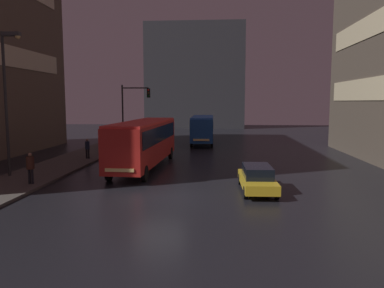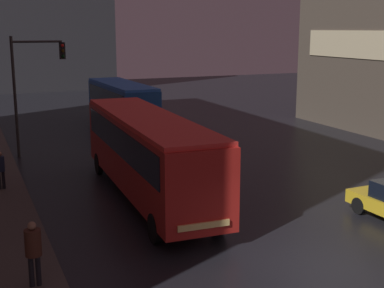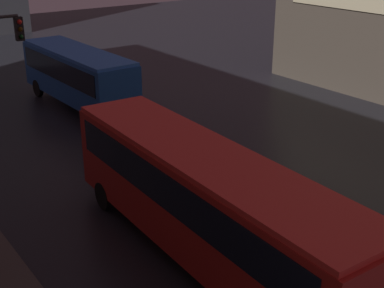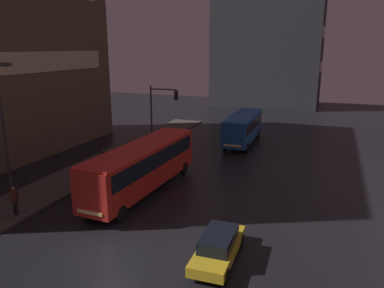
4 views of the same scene
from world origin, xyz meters
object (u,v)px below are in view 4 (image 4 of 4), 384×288
object	(u,v)px
pedestrian_near	(103,157)
traffic_light_main	(160,109)
street_lamp_sidewalk	(4,112)
bus_far	(243,126)
car_taxi	(218,246)
bus_near	(143,163)
pedestrian_mid	(14,198)

from	to	relation	value
pedestrian_near	traffic_light_main	size ratio (longest dim) A/B	0.25
street_lamp_sidewalk	bus_far	bearing A→B (deg)	61.02
pedestrian_near	traffic_light_main	xyz separation A→B (m)	(2.26, 6.43, 3.22)
car_taxi	bus_far	bearing A→B (deg)	-81.53
bus_near	car_taxi	xyz separation A→B (m)	(7.55, -6.55, -1.40)
pedestrian_mid	street_lamp_sidewalk	world-z (taller)	street_lamp_sidewalk
pedestrian_near	street_lamp_sidewalk	xyz separation A→B (m)	(-2.19, -7.47, 4.84)
pedestrian_mid	traffic_light_main	world-z (taller)	traffic_light_main
traffic_light_main	street_lamp_sidewalk	size ratio (longest dim) A/B	0.72
bus_near	pedestrian_near	size ratio (longest dim) A/B	7.39
traffic_light_main	street_lamp_sidewalk	world-z (taller)	street_lamp_sidewalk
pedestrian_near	street_lamp_sidewalk	world-z (taller)	street_lamp_sidewalk
bus_near	pedestrian_mid	world-z (taller)	bus_near
bus_far	car_taxi	bearing A→B (deg)	99.06
pedestrian_near	pedestrian_mid	xyz separation A→B (m)	(0.17, -9.69, 0.14)
traffic_light_main	pedestrian_mid	bearing A→B (deg)	-97.39
car_taxi	pedestrian_mid	distance (m)	12.89
bus_near	pedestrian_mid	distance (m)	8.35
bus_far	pedestrian_near	bearing A→B (deg)	53.49
car_taxi	street_lamp_sidewalk	xyz separation A→B (m)	(-15.24, 2.39, 5.22)
bus_far	traffic_light_main	distance (m)	9.45
car_taxi	street_lamp_sidewalk	bearing A→B (deg)	-10.74
bus_far	car_taxi	distance (m)	22.92
pedestrian_mid	traffic_light_main	xyz separation A→B (m)	(2.09, 16.12, 3.08)
bus_near	car_taxi	distance (m)	10.09
car_taxi	street_lamp_sidewalk	distance (m)	16.28
car_taxi	pedestrian_mid	world-z (taller)	pedestrian_mid
pedestrian_near	car_taxi	bearing A→B (deg)	76.30
pedestrian_mid	traffic_light_main	distance (m)	16.54
pedestrian_near	traffic_light_main	world-z (taller)	traffic_light_main
bus_near	bus_far	bearing A→B (deg)	-100.07
pedestrian_near	pedestrian_mid	size ratio (longest dim) A/B	0.91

